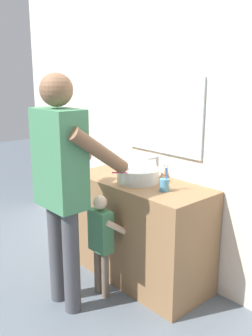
{
  "coord_description": "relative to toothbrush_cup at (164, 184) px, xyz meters",
  "views": [
    {
      "loc": [
        2.09,
        -1.72,
        1.71
      ],
      "look_at": [
        0.0,
        0.15,
        0.99
      ],
      "focal_mm": 39.8,
      "sensor_mm": 36.0,
      "label": 1
    }
  ],
  "objects": [
    {
      "name": "toothbrush_cup",
      "position": [
        0.0,
        0.0,
        0.0
      ],
      "size": [
        0.07,
        0.07,
        0.21
      ],
      "color": "#4C8EB2",
      "rests_on": "vanity_cabinet"
    },
    {
      "name": "child_toddler",
      "position": [
        -0.31,
        -0.36,
        -0.42
      ],
      "size": [
        0.25,
        0.25,
        0.83
      ],
      "color": "#6B5B4C",
      "rests_on": "ground"
    },
    {
      "name": "vanity_cabinet",
      "position": [
        -0.31,
        0.05,
        -0.48
      ],
      "size": [
        1.24,
        0.54,
        0.86
      ],
      "primitive_type": "cube",
      "color": "olive",
      "rests_on": "ground"
    },
    {
      "name": "back_wall",
      "position": [
        -0.31,
        0.36,
        0.44
      ],
      "size": [
        4.4,
        0.1,
        2.7
      ],
      "color": "beige",
      "rests_on": "ground"
    },
    {
      "name": "adult_parent",
      "position": [
        -0.39,
        -0.63,
        0.12
      ],
      "size": [
        0.53,
        0.56,
        1.72
      ],
      "color": "#47474C",
      "rests_on": "ground"
    },
    {
      "name": "ground_plane",
      "position": [
        -0.31,
        -0.25,
        -0.91
      ],
      "size": [
        14.0,
        14.0,
        0.0
      ],
      "primitive_type": "plane",
      "color": "slate"
    },
    {
      "name": "faucet",
      "position": [
        -0.31,
        0.23,
        0.03
      ],
      "size": [
        0.18,
        0.14,
        0.18
      ],
      "color": "#B7BABF",
      "rests_on": "vanity_cabinet"
    },
    {
      "name": "sink_basin",
      "position": [
        -0.31,
        0.03,
        0.0
      ],
      "size": [
        0.34,
        0.34,
        0.11
      ],
      "color": "silver",
      "rests_on": "vanity_cabinet"
    }
  ]
}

